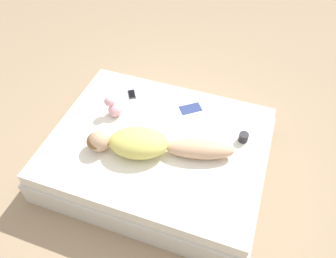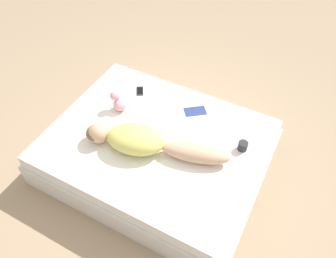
# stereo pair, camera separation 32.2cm
# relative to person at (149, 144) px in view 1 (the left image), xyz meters

# --- Properties ---
(ground_plane) EXTENTS (12.00, 12.00, 0.00)m
(ground_plane) POSITION_rel_person_xyz_m (0.16, -0.03, -0.53)
(ground_plane) COLOR #9E8466
(bed) EXTENTS (1.69, 2.13, 0.43)m
(bed) POSITION_rel_person_xyz_m (0.16, -0.03, -0.32)
(bed) COLOR beige
(bed) RESTS_ON ground_plane
(person) EXTENTS (0.56, 1.39, 0.23)m
(person) POSITION_rel_person_xyz_m (0.00, 0.00, 0.00)
(person) COLOR tan
(person) RESTS_ON bed
(open_magazine) EXTENTS (0.54, 0.52, 0.01)m
(open_magazine) POSITION_rel_person_xyz_m (0.59, -0.27, -0.10)
(open_magazine) COLOR white
(open_magazine) RESTS_ON bed
(coffee_mug) EXTENTS (0.13, 0.09, 0.09)m
(coffee_mug) POSITION_rel_person_xyz_m (0.43, -0.82, -0.06)
(coffee_mug) COLOR #232328
(coffee_mug) RESTS_ON bed
(cell_phone) EXTENTS (0.17, 0.14, 0.01)m
(cell_phone) POSITION_rel_person_xyz_m (0.68, 0.47, -0.10)
(cell_phone) COLOR #333842
(cell_phone) RESTS_ON bed
(plush_toy) EXTENTS (0.16, 0.18, 0.22)m
(plush_toy) POSITION_rel_person_xyz_m (0.34, 0.52, -0.01)
(plush_toy) COLOR #DB9EB2
(plush_toy) RESTS_ON bed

